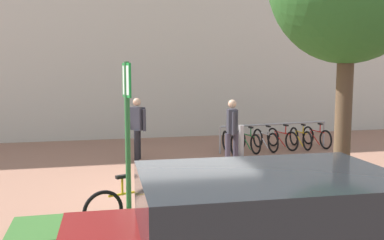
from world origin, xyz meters
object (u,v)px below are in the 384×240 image
(bollard_steel, at_px, (241,141))
(parking_sign_post, at_px, (127,122))
(bike_at_sign, at_px, (133,204))
(bike_rack_cluster, at_px, (274,139))
(person_suited_navy, at_px, (137,125))
(person_suited_dark, at_px, (232,128))

(bollard_steel, bearing_deg, parking_sign_post, -125.73)
(bike_at_sign, xyz_separation_m, bike_rack_cluster, (4.89, 5.59, -0.00))
(parking_sign_post, height_order, person_suited_navy, parking_sign_post)
(bike_at_sign, height_order, bike_rack_cluster, bike_at_sign)
(bike_at_sign, xyz_separation_m, bollard_steel, (3.55, 4.88, 0.10))
(bike_rack_cluster, relative_size, person_suited_navy, 2.17)
(parking_sign_post, relative_size, person_suited_dark, 1.52)
(bollard_steel, bearing_deg, person_suited_navy, 178.46)
(person_suited_dark, height_order, person_suited_navy, same)
(bike_at_sign, bearing_deg, person_suited_navy, 83.38)
(bollard_steel, bearing_deg, person_suited_dark, -120.93)
(person_suited_dark, bearing_deg, person_suited_navy, 153.90)
(bike_at_sign, distance_m, person_suited_navy, 5.03)
(parking_sign_post, distance_m, bike_rack_cluster, 7.74)
(person_suited_navy, bearing_deg, parking_sign_post, -97.33)
(person_suited_navy, bearing_deg, bike_at_sign, -96.62)
(person_suited_dark, relative_size, person_suited_navy, 1.00)
(bike_at_sign, height_order, bollard_steel, bollard_steel)
(person_suited_navy, bearing_deg, bollard_steel, -1.54)
(bollard_steel, bearing_deg, bike_at_sign, -126.06)
(bike_at_sign, xyz_separation_m, person_suited_dark, (2.91, 3.81, 0.63))
(parking_sign_post, height_order, bike_rack_cluster, parking_sign_post)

